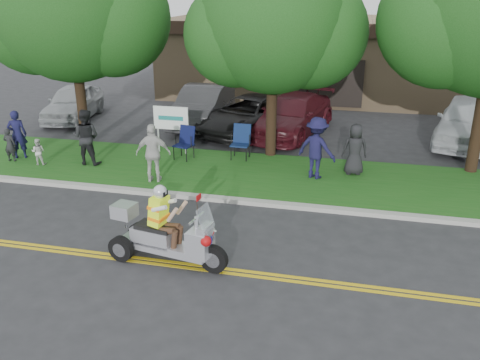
% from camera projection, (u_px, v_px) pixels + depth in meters
% --- Properties ---
extents(ground, '(120.00, 120.00, 0.00)m').
position_uv_depth(ground, '(192.00, 255.00, 11.34)').
color(ground, '#28282B').
rests_on(ground, ground).
extents(centerline_near, '(60.00, 0.10, 0.01)m').
position_uv_depth(centerline_near, '(183.00, 267.00, 10.81)').
color(centerline_near, gold).
rests_on(centerline_near, ground).
extents(centerline_far, '(60.00, 0.10, 0.01)m').
position_uv_depth(centerline_far, '(186.00, 264.00, 10.96)').
color(centerline_far, gold).
rests_on(centerline_far, ground).
extents(curb, '(60.00, 0.25, 0.12)m').
position_uv_depth(curb, '(226.00, 200.00, 14.09)').
color(curb, '#A8A89E').
rests_on(curb, ground).
extents(grass_verge, '(60.00, 4.00, 0.10)m').
position_uv_depth(grass_verge, '(244.00, 174.00, 16.04)').
color(grass_verge, '#195416').
rests_on(grass_verge, ground).
extents(commercial_building, '(18.00, 8.20, 4.00)m').
position_uv_depth(commercial_building, '(337.00, 57.00, 27.42)').
color(commercial_building, '#9E7F5B').
rests_on(commercial_building, ground).
extents(tree_left, '(6.62, 5.40, 7.78)m').
position_uv_depth(tree_left, '(73.00, 9.00, 17.37)').
color(tree_left, '#332114').
rests_on(tree_left, ground).
extents(tree_mid, '(5.88, 4.80, 7.05)m').
position_uv_depth(tree_mid, '(275.00, 25.00, 16.20)').
color(tree_mid, '#332114').
rests_on(tree_mid, ground).
extents(business_sign, '(1.25, 0.06, 1.75)m').
position_uv_depth(business_sign, '(171.00, 121.00, 17.51)').
color(business_sign, silver).
rests_on(business_sign, ground).
extents(trike_scooter, '(2.70, 1.09, 1.77)m').
position_uv_depth(trike_scooter, '(164.00, 235.00, 10.87)').
color(trike_scooter, black).
rests_on(trike_scooter, ground).
extents(lawn_chair_a, '(0.70, 0.72, 1.10)m').
position_uv_depth(lawn_chair_a, '(185.00, 140.00, 17.15)').
color(lawn_chair_a, black).
rests_on(lawn_chair_a, grass_verge).
extents(lawn_chair_b, '(0.61, 0.63, 1.14)m').
position_uv_depth(lawn_chair_b, '(241.00, 139.00, 17.18)').
color(lawn_chair_b, black).
rests_on(lawn_chair_b, grass_verge).
extents(spectator_adult_left, '(0.71, 0.62, 1.65)m').
position_uv_depth(spectator_adult_left, '(17.00, 134.00, 17.08)').
color(spectator_adult_left, '#16163D').
rests_on(spectator_adult_left, grass_verge).
extents(spectator_adult_mid, '(0.90, 0.71, 1.83)m').
position_uv_depth(spectator_adult_mid, '(86.00, 137.00, 16.47)').
color(spectator_adult_mid, black).
rests_on(spectator_adult_mid, grass_verge).
extents(spectator_adult_right, '(1.10, 0.64, 1.76)m').
position_uv_depth(spectator_adult_right, '(153.00, 153.00, 14.99)').
color(spectator_adult_right, beige).
rests_on(spectator_adult_right, grass_verge).
extents(spectator_chair_a, '(1.40, 1.11, 1.89)m').
position_uv_depth(spectator_chair_a, '(317.00, 148.00, 15.26)').
color(spectator_chair_a, '#16153A').
rests_on(spectator_chair_a, grass_verge).
extents(spectator_chair_b, '(0.86, 0.65, 1.60)m').
position_uv_depth(spectator_chair_b, '(355.00, 149.00, 15.62)').
color(spectator_chair_b, black).
rests_on(spectator_chair_b, grass_verge).
extents(child_left, '(0.43, 0.30, 1.12)m').
position_uv_depth(child_left, '(10.00, 145.00, 16.87)').
color(child_left, black).
rests_on(child_left, grass_verge).
extents(child_right, '(0.49, 0.42, 0.88)m').
position_uv_depth(child_right, '(38.00, 152.00, 16.57)').
color(child_right, silver).
rests_on(child_right, grass_verge).
extents(parked_car_far_left, '(2.65, 4.72, 1.52)m').
position_uv_depth(parked_car_far_left, '(73.00, 102.00, 22.54)').
color(parked_car_far_left, '#9C9FA3').
rests_on(parked_car_far_left, ground).
extents(parked_car_left, '(1.83, 5.00, 1.64)m').
position_uv_depth(parked_car_left, '(203.00, 106.00, 21.63)').
color(parked_car_left, '#313033').
rests_on(parked_car_left, ground).
extents(parked_car_mid, '(4.19, 5.75, 1.45)m').
position_uv_depth(parked_car_mid, '(249.00, 115.00, 20.51)').
color(parked_car_mid, black).
rests_on(parked_car_mid, ground).
extents(parked_car_right, '(3.37, 5.66, 1.54)m').
position_uv_depth(parked_car_right, '(292.00, 115.00, 20.25)').
color(parked_car_right, '#4A1119').
rests_on(parked_car_right, ground).
extents(parked_car_far_right, '(3.25, 5.52, 1.76)m').
position_uv_depth(parked_car_far_right, '(468.00, 121.00, 19.00)').
color(parked_car_far_right, silver).
rests_on(parked_car_far_right, ground).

